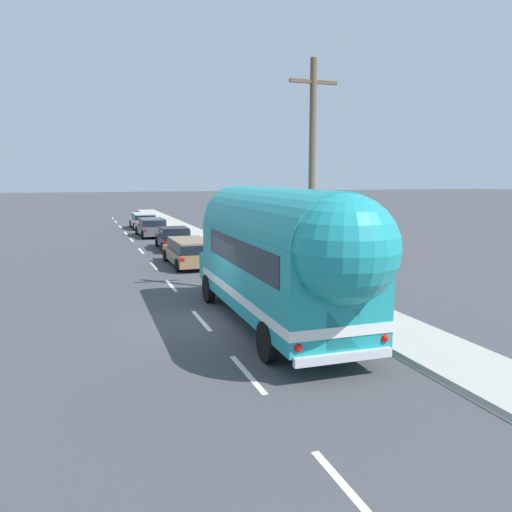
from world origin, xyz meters
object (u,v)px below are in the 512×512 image
car_lead (189,250)px  car_second (174,238)px  car_fourth (143,220)px  painted_bus (281,253)px  car_third (152,227)px  utility_pole (312,177)px

car_lead → car_second: size_ratio=1.06×
car_lead → car_fourth: same height
painted_bus → car_third: bearing=90.4°
car_third → utility_pole: bearing=-82.8°
painted_bus → car_lead: bearing=91.1°
car_second → car_third: same height
utility_pole → painted_bus: size_ratio=0.79×
painted_bus → car_lead: size_ratio=2.27×
car_second → painted_bus: bearing=-90.4°
car_fourth → car_second: bearing=-88.8°
utility_pole → car_lead: bearing=108.8°
car_lead → car_fourth: size_ratio=1.10×
car_third → car_fourth: same height
car_lead → car_third: bearing=89.9°
painted_bus → car_lead: (-0.22, 11.75, -1.51)m
car_second → car_fourth: (-0.28, 13.79, 0.06)m
car_second → car_fourth: size_ratio=1.04×
car_lead → car_third: (0.02, 13.92, -0.06)m
utility_pole → car_second: bearing=99.6°
car_second → car_fourth: same height
utility_pole → car_third: 22.62m
car_third → car_lead: bearing=-90.1°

